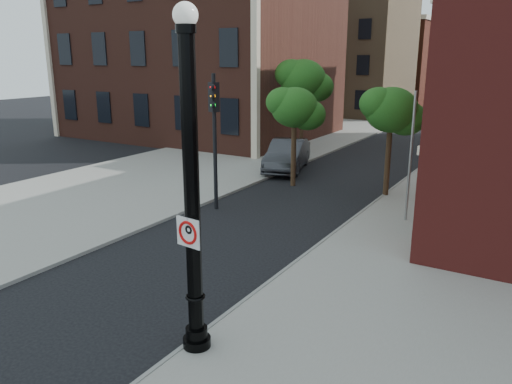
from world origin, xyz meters
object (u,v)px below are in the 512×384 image
Objects in this scene: lamppost at (192,206)px; parked_car at (287,155)px; no_parking_sign at (188,232)px; traffic_signal_right at (426,143)px; traffic_signal_left at (214,120)px.

parked_car is (-6.44, 16.38, -2.40)m from lamppost.
no_parking_sign is 9.62m from traffic_signal_right.
traffic_signal_right is (7.95, 0.62, -0.29)m from traffic_signal_left.
parked_car is at bearing 117.64° from no_parking_sign.
lamppost is 9.43m from traffic_signal_right.
traffic_signal_left reaches higher than no_parking_sign.
no_parking_sign is 0.12× the size of parked_car.
traffic_signal_left is (-5.61, 8.69, 0.92)m from no_parking_sign.
traffic_signal_right is (2.37, 9.13, 0.13)m from lamppost.
no_parking_sign is 0.11× the size of traffic_signal_left.
traffic_signal_left is at bearing 123.27° from lamppost.
traffic_signal_left reaches higher than traffic_signal_right.
traffic_signal_left is at bearing -100.15° from parked_car.
lamppost reaches higher than parked_car.
parked_car is 8.40m from traffic_signal_left.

